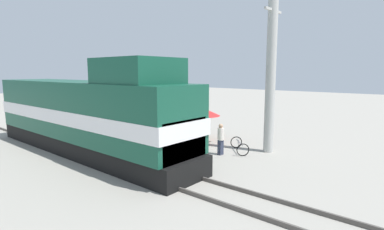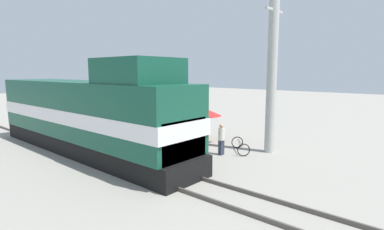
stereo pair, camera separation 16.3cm
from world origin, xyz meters
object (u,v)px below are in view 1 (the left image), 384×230
utility_pole (271,73)px  vendor_umbrella (202,111)px  billboard_sign (167,94)px  person_bystander (221,138)px  locomotive (89,115)px  bicycle (239,146)px

utility_pole → vendor_umbrella: size_ratio=3.62×
billboard_sign → person_bystander: bearing=-113.3°
locomotive → billboard_sign: (7.34, 1.38, 0.68)m
person_bystander → utility_pole: bearing=-37.2°
billboard_sign → bicycle: billboard_sign is taller
billboard_sign → person_bystander: billboard_sign is taller
billboard_sign → bicycle: (-1.82, -7.39, -2.42)m
bicycle → utility_pole: bearing=177.5°
billboard_sign → person_bystander: size_ratio=2.20×
utility_pole → bicycle: bearing=130.9°
locomotive → bicycle: 8.34m
vendor_umbrella → billboard_sign: size_ratio=0.64×
locomotive → utility_pole: 10.01m
billboard_sign → bicycle: 7.98m
vendor_umbrella → billboard_sign: (0.91, 3.99, 0.89)m
utility_pole → person_bystander: 4.41m
vendor_umbrella → bicycle: 3.83m
locomotive → bicycle: (5.52, -6.01, -1.74)m
bicycle → locomotive: bearing=-0.8°
utility_pole → vendor_umbrella: bearing=91.8°
bicycle → person_bystander: bearing=24.8°
locomotive → billboard_sign: 7.50m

